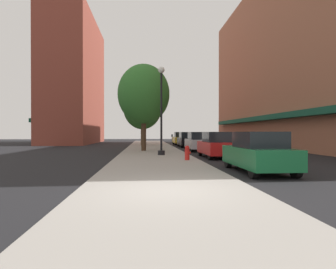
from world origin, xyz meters
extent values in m
plane|color=black|center=(4.00, 18.00, 0.00)|extent=(90.00, 90.00, 0.00)
cube|color=gray|center=(0.00, 19.00, 0.06)|extent=(4.80, 50.00, 0.12)
cube|color=#9E6047|center=(15.00, 22.00, 9.44)|extent=(6.00, 40.00, 18.87)
cube|color=#144C38|center=(11.65, 22.00, 3.10)|extent=(0.90, 34.00, 0.50)
cube|color=brown|center=(-11.00, 37.00, 9.14)|extent=(6.00, 18.00, 18.28)
cube|color=#144C38|center=(-14.35, 37.00, 3.10)|extent=(0.90, 15.30, 0.50)
cylinder|color=black|center=(0.48, 11.91, 0.27)|extent=(0.48, 0.48, 0.30)
cylinder|color=black|center=(0.48, 11.91, 3.02)|extent=(0.14, 0.14, 5.20)
sphere|color=silver|center=(0.48, 11.91, 5.80)|extent=(0.44, 0.44, 0.44)
cylinder|color=red|center=(1.70, 8.24, 0.43)|extent=(0.26, 0.26, 0.62)
sphere|color=red|center=(1.70, 8.24, 0.79)|extent=(0.24, 0.24, 0.24)
cylinder|color=red|center=(1.84, 8.24, 0.52)|extent=(0.12, 0.10, 0.10)
cylinder|color=slate|center=(2.05, 21.21, 0.65)|extent=(0.06, 0.06, 1.05)
cube|color=#33383D|center=(2.05, 21.21, 1.30)|extent=(0.14, 0.09, 0.26)
cylinder|color=#422D1E|center=(-0.72, 16.53, 1.65)|extent=(0.40, 0.40, 3.06)
ellipsoid|color=#2D6B28|center=(-0.72, 16.53, 4.78)|extent=(4.25, 4.25, 4.89)
cylinder|color=#4C3823|center=(-0.92, 27.04, 1.50)|extent=(0.40, 0.40, 2.76)
ellipsoid|color=#2D6B28|center=(-0.92, 27.04, 4.58)|extent=(4.53, 4.53, 5.21)
cylinder|color=black|center=(3.22, 5.60, 0.32)|extent=(0.22, 0.64, 0.64)
cylinder|color=black|center=(4.78, 5.60, 0.32)|extent=(0.22, 0.64, 0.64)
cylinder|color=black|center=(3.22, 2.40, 0.32)|extent=(0.22, 0.64, 0.64)
cylinder|color=black|center=(4.78, 2.40, 0.32)|extent=(0.22, 0.64, 0.64)
cube|color=#196638|center=(4.00, 4.00, 0.64)|extent=(1.80, 4.30, 0.76)
cube|color=black|center=(4.00, 3.85, 1.34)|extent=(1.56, 2.20, 0.64)
cylinder|color=black|center=(3.22, 12.50, 0.32)|extent=(0.22, 0.64, 0.64)
cylinder|color=black|center=(4.78, 12.50, 0.32)|extent=(0.22, 0.64, 0.64)
cylinder|color=black|center=(3.22, 9.30, 0.32)|extent=(0.22, 0.64, 0.64)
cylinder|color=black|center=(4.78, 9.30, 0.32)|extent=(0.22, 0.64, 0.64)
cube|color=red|center=(4.00, 10.90, 0.64)|extent=(1.80, 4.30, 0.76)
cube|color=black|center=(4.00, 10.75, 1.34)|extent=(1.56, 2.20, 0.64)
cylinder|color=black|center=(3.22, 19.22, 0.32)|extent=(0.22, 0.64, 0.64)
cylinder|color=black|center=(4.78, 19.22, 0.32)|extent=(0.22, 0.64, 0.64)
cylinder|color=black|center=(3.22, 16.02, 0.32)|extent=(0.22, 0.64, 0.64)
cylinder|color=black|center=(4.78, 16.02, 0.32)|extent=(0.22, 0.64, 0.64)
cube|color=#B2B2BA|center=(4.00, 17.62, 0.64)|extent=(1.80, 4.30, 0.76)
cube|color=black|center=(4.00, 17.47, 1.34)|extent=(1.56, 2.20, 0.64)
cylinder|color=black|center=(3.22, 26.02, 0.32)|extent=(0.22, 0.64, 0.64)
cylinder|color=black|center=(4.78, 26.02, 0.32)|extent=(0.22, 0.64, 0.64)
cylinder|color=black|center=(3.22, 22.82, 0.32)|extent=(0.22, 0.64, 0.64)
cylinder|color=black|center=(4.78, 22.82, 0.32)|extent=(0.22, 0.64, 0.64)
cube|color=black|center=(4.00, 24.42, 0.64)|extent=(1.80, 4.30, 0.76)
cube|color=black|center=(4.00, 24.27, 1.34)|extent=(1.56, 2.20, 0.64)
cylinder|color=black|center=(3.22, 32.04, 0.32)|extent=(0.22, 0.64, 0.64)
cylinder|color=black|center=(4.78, 32.04, 0.32)|extent=(0.22, 0.64, 0.64)
cylinder|color=black|center=(3.22, 28.84, 0.32)|extent=(0.22, 0.64, 0.64)
cylinder|color=black|center=(4.78, 28.84, 0.32)|extent=(0.22, 0.64, 0.64)
cube|color=gold|center=(4.00, 30.44, 0.64)|extent=(1.80, 4.30, 0.76)
cube|color=black|center=(4.00, 30.29, 1.34)|extent=(1.56, 2.20, 0.64)
camera|label=1|loc=(-0.58, -7.68, 1.64)|focal=31.43mm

